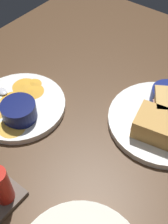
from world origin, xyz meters
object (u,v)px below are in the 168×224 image
Objects in this scene: plate_sandwich_main at (162,121)px; spoon_by_dark_ramekin at (166,119)px; plate_chips_companion at (20,106)px; ramekin_light_gravy at (19,110)px; sandwich_half_near at (166,128)px; spoon_by_gravy_ramekin at (5,94)px; ramekin_dark_sauce at (167,96)px.

spoon_by_dark_ramekin is (-0.79, 0.02, 1.16)cm from plate_sandwich_main.
ramekin_light_gravy is at bearing 140.19° from plate_chips_companion.
sandwich_half_near is (-2.32, 4.16, 3.20)cm from plate_sandwich_main.
sandwich_half_near is at bearing 119.12° from plate_sandwich_main.
ramekin_light_gravy is (28.65, 15.38, -0.20)cm from sandwich_half_near.
spoon_by_gravy_ramekin is at bearing 25.37° from spoon_by_dark_ramekin.
spoon_by_gravy_ramekin is (34.45, 16.73, 1.16)cm from plate_sandwich_main.
spoon_by_dark_ramekin reaches higher than plate_sandwich_main.
spoon_by_dark_ramekin is 39.00cm from spoon_by_gravy_ramekin.
sandwich_half_near is at bearing -161.13° from spoon_by_gravy_ramekin.
ramekin_dark_sauce is 0.83× the size of spoon_by_dark_ramekin.
plate_sandwich_main is 2.54× the size of spoon_by_gravy_ramekin.
plate_sandwich_main is 3.17× the size of ramekin_light_gravy.
plate_sandwich_main is 32.92cm from ramekin_light_gravy.
plate_chips_companion is at bearing 38.51° from ramekin_dark_sauce.
ramekin_dark_sauce is 35.55cm from plate_chips_companion.
ramekin_dark_sauce is at bearing -65.76° from sandwich_half_near.
spoon_by_dark_ramekin is 0.96× the size of spoon_by_gravy_ramekin.
plate_chips_companion is 5.28cm from ramekin_light_gravy.
plate_chips_companion is at bearing -39.81° from ramekin_light_gravy.
plate_chips_companion is at bearing 179.65° from spoon_by_gravy_ramekin.
ramekin_dark_sauce is 0.35× the size of plate_chips_companion.
plate_sandwich_main is 6.34cm from ramekin_dark_sauce.
spoon_by_gravy_ramekin is (36.76, 12.57, -2.04)cm from sandwich_half_near.
ramekin_dark_sauce reaches higher than spoon_by_dark_ramekin.
ramekin_dark_sauce reaches higher than plate_sandwich_main.
plate_chips_companion is 4.92cm from spoon_by_gravy_ramekin.
ramekin_dark_sauce is 6.22cm from spoon_by_dark_ramekin.
spoon_by_dark_ramekin is at bearing 178.31° from plate_sandwich_main.
spoon_by_dark_ramekin is at bearing -69.73° from sandwich_half_near.
ramekin_dark_sauce is at bearing -69.88° from plate_sandwich_main.
ramekin_dark_sauce is 34.81cm from ramekin_light_gravy.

